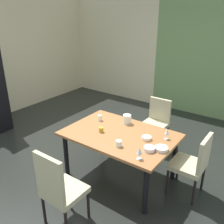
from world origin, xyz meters
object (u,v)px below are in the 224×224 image
(serving_bowl_south, at_px, (161,149))
(cup_east, at_px, (101,130))
(cup_near_window, at_px, (119,143))
(chair_right_far, at_px, (194,162))
(wine_glass_north, at_px, (167,132))
(pitcher_center, at_px, (127,119))
(serving_bowl_west, at_px, (149,149))
(cup_left, at_px, (100,118))
(dining_table, at_px, (120,138))
(chair_head_far, at_px, (156,121))
(chair_head_near, at_px, (59,188))
(wine_glass_rear, at_px, (139,151))
(serving_bowl_corner, at_px, (147,138))

(serving_bowl_south, bearing_deg, cup_east, -176.67)
(cup_near_window, bearing_deg, chair_right_far, 33.51)
(wine_glass_north, height_order, pitcher_center, wine_glass_north)
(wine_glass_north, bearing_deg, chair_right_far, 0.65)
(serving_bowl_west, distance_m, cup_near_window, 0.41)
(cup_left, height_order, cup_east, cup_left)
(dining_table, relative_size, chair_head_far, 1.75)
(chair_head_near, distance_m, cup_near_window, 0.95)
(wine_glass_rear, xyz_separation_m, pitcher_center, (-0.67, 0.76, -0.04))
(dining_table, bearing_deg, chair_head_far, 89.38)
(chair_right_far, distance_m, wine_glass_rear, 0.89)
(wine_glass_north, height_order, serving_bowl_corner, wine_glass_north)
(serving_bowl_corner, distance_m, cup_near_window, 0.44)
(serving_bowl_corner, xyz_separation_m, cup_left, (-0.93, 0.11, 0.02))
(chair_right_far, distance_m, serving_bowl_corner, 0.71)
(wine_glass_north, relative_size, serving_bowl_south, 0.90)
(chair_right_far, relative_size, serving_bowl_west, 6.34)
(chair_head_near, distance_m, wine_glass_north, 1.62)
(wine_glass_north, bearing_deg, dining_table, -158.39)
(chair_head_far, distance_m, serving_bowl_corner, 1.22)
(serving_bowl_corner, xyz_separation_m, serving_bowl_west, (0.17, -0.24, 0.00))
(chair_head_far, distance_m, serving_bowl_south, 1.46)
(wine_glass_rear, distance_m, cup_near_window, 0.39)
(cup_near_window, bearing_deg, cup_east, 157.26)
(serving_bowl_corner, bearing_deg, serving_bowl_west, -54.18)
(chair_right_far, xyz_separation_m, serving_bowl_south, (-0.35, -0.32, 0.25))
(serving_bowl_west, bearing_deg, serving_bowl_south, 40.08)
(dining_table, xyz_separation_m, serving_bowl_west, (0.58, -0.17, 0.11))
(serving_bowl_south, relative_size, cup_east, 2.34)
(wine_glass_north, xyz_separation_m, cup_left, (-1.15, -0.07, -0.06))
(serving_bowl_corner, distance_m, pitcher_center, 0.58)
(chair_head_far, xyz_separation_m, serving_bowl_south, (0.69, -1.27, 0.26))
(chair_head_far, distance_m, pitcher_center, 0.91)
(serving_bowl_corner, distance_m, serving_bowl_west, 0.30)
(dining_table, bearing_deg, cup_east, -153.97)
(dining_table, relative_size, wine_glass_rear, 9.90)
(cup_near_window, bearing_deg, serving_bowl_corner, 61.05)
(wine_glass_rear, relative_size, pitcher_center, 1.10)
(wine_glass_rear, bearing_deg, wine_glass_north, 84.89)
(dining_table, xyz_separation_m, cup_east, (-0.25, -0.12, 0.12))
(chair_right_far, xyz_separation_m, serving_bowl_corner, (-0.64, -0.18, 0.25))
(serving_bowl_south, bearing_deg, wine_glass_north, 103.01)
(cup_near_window, xyz_separation_m, pitcher_center, (-0.30, 0.66, 0.03))
(wine_glass_north, height_order, serving_bowl_south, wine_glass_north)
(cup_left, bearing_deg, dining_table, -19.16)
(dining_table, distance_m, pitcher_center, 0.40)
(chair_right_far, height_order, chair_head_far, chair_right_far)
(chair_right_far, relative_size, serving_bowl_south, 5.43)
(serving_bowl_corner, height_order, serving_bowl_west, serving_bowl_west)
(chair_head_near, height_order, cup_east, chair_head_near)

